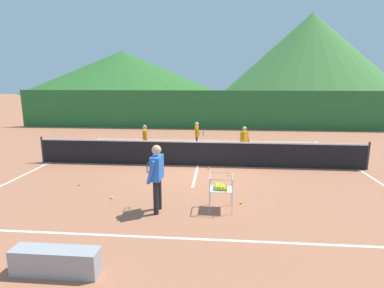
{
  "coord_description": "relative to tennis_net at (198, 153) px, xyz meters",
  "views": [
    {
      "loc": [
        0.77,
        -11.51,
        3.26
      ],
      "look_at": [
        -0.18,
        -0.57,
        0.98
      ],
      "focal_mm": 28.75,
      "sensor_mm": 36.0,
      "label": 1
    }
  ],
  "objects": [
    {
      "name": "tennis_ball_3",
      "position": [
        1.41,
        -3.66,
        -0.47
      ],
      "size": [
        0.07,
        0.07,
        0.07
      ],
      "primitive_type": "sphere",
      "color": "yellow",
      "rests_on": "ground"
    },
    {
      "name": "windscreen_fence",
      "position": [
        0.0,
        9.38,
        0.8
      ],
      "size": [
        26.49,
        0.08,
        2.59
      ],
      "primitive_type": "cube",
      "color": "#286B33",
      "rests_on": "ground"
    },
    {
      "name": "line_sideline_east",
      "position": [
        6.02,
        0.0,
        -0.5
      ],
      "size": [
        0.08,
        10.75,
        0.01
      ],
      "primitive_type": "cube",
      "color": "white",
      "rests_on": "ground"
    },
    {
      "name": "line_baseline_near",
      "position": [
        0.0,
        -5.64,
        -0.5
      ],
      "size": [
        12.04,
        0.08,
        0.01
      ],
      "primitive_type": "cube",
      "color": "white",
      "rests_on": "ground"
    },
    {
      "name": "tennis_ball_4",
      "position": [
        0.43,
        -0.43,
        -0.47
      ],
      "size": [
        0.07,
        0.07,
        0.07
      ],
      "primitive_type": "sphere",
      "color": "yellow",
      "rests_on": "ground"
    },
    {
      "name": "hill_1",
      "position": [
        23.26,
        70.32,
        9.24
      ],
      "size": [
        43.47,
        43.47,
        19.49
      ],
      "primitive_type": "cone",
      "color": "#427A38",
      "rests_on": "ground"
    },
    {
      "name": "tennis_ball_5",
      "position": [
        -3.56,
        -2.62,
        -0.47
      ],
      "size": [
        0.07,
        0.07,
        0.07
      ],
      "primitive_type": "sphere",
      "color": "yellow",
      "rests_on": "ground"
    },
    {
      "name": "line_service_center",
      "position": [
        0.0,
        0.0,
        -0.5
      ],
      "size": [
        0.08,
        5.01,
        0.01
      ],
      "primitive_type": "cube",
      "color": "white",
      "rests_on": "ground"
    },
    {
      "name": "student_2",
      "position": [
        1.88,
        1.59,
        0.3
      ],
      "size": [
        0.45,
        0.51,
        1.33
      ],
      "color": "black",
      "rests_on": "ground"
    },
    {
      "name": "courtside_bench",
      "position": [
        -1.96,
        -7.0,
        -0.27
      ],
      "size": [
        1.5,
        0.36,
        0.46
      ],
      "primitive_type": "cube",
      "color": "#99999E",
      "rests_on": "ground"
    },
    {
      "name": "hill_0",
      "position": [
        -25.62,
        73.47,
        5.08
      ],
      "size": [
        52.47,
        52.47,
        11.15
      ],
      "primitive_type": "cone",
      "color": "#2D6628",
      "rests_on": "ground"
    },
    {
      "name": "student_1",
      "position": [
        -0.23,
        2.78,
        0.3
      ],
      "size": [
        0.44,
        0.62,
        1.34
      ],
      "color": "navy",
      "rests_on": "ground"
    },
    {
      "name": "instructor",
      "position": [
        -0.74,
        -4.32,
        0.53
      ],
      "size": [
        0.43,
        0.79,
        1.72
      ],
      "color": "black",
      "rests_on": "ground"
    },
    {
      "name": "line_baseline_far",
      "position": [
        0.0,
        5.12,
        -0.5
      ],
      "size": [
        12.04,
        0.08,
        0.01
      ],
      "primitive_type": "cube",
      "color": "white",
      "rests_on": "ground"
    },
    {
      "name": "line_sideline_west",
      "position": [
        -6.02,
        0.0,
        -0.5
      ],
      "size": [
        0.08,
        10.75,
        0.01
      ],
      "primitive_type": "cube",
      "color": "white",
      "rests_on": "ground"
    },
    {
      "name": "tennis_net",
      "position": [
        0.0,
        0.0,
        0.0
      ],
      "size": [
        12.66,
        0.08,
        1.05
      ],
      "color": "#333338",
      "rests_on": "ground"
    },
    {
      "name": "tennis_ball_2",
      "position": [
        -2.18,
        -3.61,
        -0.47
      ],
      "size": [
        0.07,
        0.07,
        0.07
      ],
      "primitive_type": "sphere",
      "color": "yellow",
      "rests_on": "ground"
    },
    {
      "name": "student_0",
      "position": [
        -2.46,
        1.6,
        0.3
      ],
      "size": [
        0.32,
        0.55,
        1.34
      ],
      "color": "silver",
      "rests_on": "ground"
    },
    {
      "name": "tennis_ball_1",
      "position": [
        1.16,
        -1.21,
        -0.47
      ],
      "size": [
        0.07,
        0.07,
        0.07
      ],
      "primitive_type": "sphere",
      "color": "yellow",
      "rests_on": "ground"
    },
    {
      "name": "ball_cart",
      "position": [
        0.85,
        -4.06,
        0.1
      ],
      "size": [
        0.58,
        0.58,
        0.9
      ],
      "color": "#B7B7BC",
      "rests_on": "ground"
    },
    {
      "name": "ground_plane",
      "position": [
        0.0,
        0.0,
        -0.5
      ],
      "size": [
        120.0,
        120.0,
        0.0
      ],
      "primitive_type": "plane",
      "color": "#A86647"
    }
  ]
}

